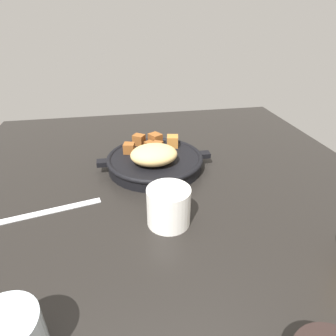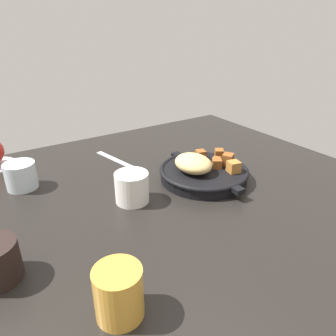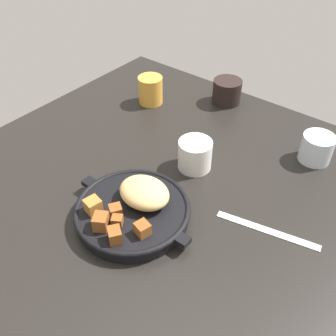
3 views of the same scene
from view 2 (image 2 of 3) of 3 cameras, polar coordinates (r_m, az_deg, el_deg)
ground_plane at (r=81.76cm, az=2.42°, el=-4.51°), size 99.25×103.38×2.40cm
cast_iron_skillet at (r=85.22cm, az=6.27°, el=-0.54°), size 28.12×23.80×7.52cm
butter_knife at (r=97.70cm, az=-8.89°, el=1.27°), size 20.77×6.09×0.36cm
ceramic_mug_white at (r=74.70cm, az=-6.51°, el=-3.49°), size 7.95×7.95×7.27cm
juice_glass_amber at (r=48.85cm, az=-8.86°, el=-21.30°), size 7.15×7.15×8.08cm
water_glass_short at (r=88.44cm, az=-24.95°, el=-1.26°), size 7.72×7.72×6.81cm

